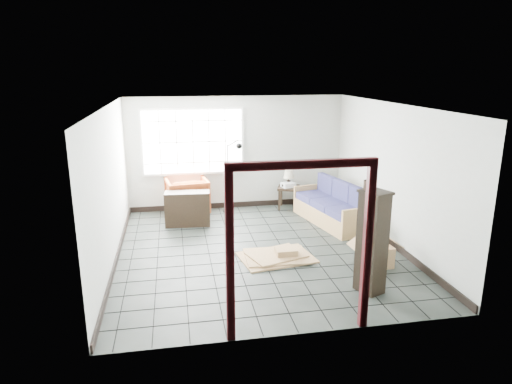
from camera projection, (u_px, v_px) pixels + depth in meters
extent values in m
plane|color=black|center=(259.00, 250.00, 8.30)|extent=(5.50, 5.50, 0.00)
cube|color=beige|center=(237.00, 153.00, 10.56)|extent=(5.00, 0.02, 2.60)
cube|color=beige|center=(302.00, 236.00, 5.35)|extent=(5.00, 0.02, 2.60)
cube|color=beige|center=(110.00, 187.00, 7.52)|extent=(0.02, 5.50, 2.60)
cube|color=beige|center=(392.00, 175.00, 8.39)|extent=(0.02, 5.50, 2.60)
cube|color=white|center=(259.00, 105.00, 7.61)|extent=(5.00, 5.50, 0.02)
cube|color=black|center=(237.00, 204.00, 10.87)|extent=(4.95, 0.03, 0.12)
cube|color=black|center=(117.00, 257.00, 7.85)|extent=(0.03, 5.45, 0.12)
cube|color=black|center=(386.00, 238.00, 8.71)|extent=(0.03, 5.45, 0.12)
cube|color=silver|center=(193.00, 142.00, 10.27)|extent=(2.32, 0.06, 1.52)
cube|color=white|center=(193.00, 142.00, 10.24)|extent=(2.20, 0.02, 1.40)
cube|color=#360C0F|center=(230.00, 259.00, 5.31)|extent=(0.10, 0.08, 2.10)
cube|color=#360C0F|center=(367.00, 249.00, 5.61)|extent=(0.10, 0.08, 2.10)
cube|color=#360C0F|center=(303.00, 164.00, 5.17)|extent=(1.80, 0.08, 0.10)
cube|color=#AF814F|center=(331.00, 215.00, 9.72)|extent=(1.16, 2.02, 0.34)
cube|color=#AF814F|center=(358.00, 223.00, 8.82)|extent=(0.75, 0.22, 0.61)
cube|color=#AF814F|center=(309.00, 198.00, 10.56)|extent=(0.75, 0.22, 0.61)
cube|color=#AF814F|center=(345.00, 198.00, 9.76)|extent=(0.49, 1.87, 0.66)
cube|color=#1C1E47|center=(348.00, 213.00, 9.10)|extent=(0.80, 0.74, 0.15)
cube|color=#1C1E47|center=(360.00, 200.00, 9.14)|extent=(0.26, 0.62, 0.49)
cube|color=#1C1E47|center=(331.00, 204.00, 9.65)|extent=(0.80, 0.74, 0.15)
cube|color=#1C1E47|center=(342.00, 193.00, 9.70)|extent=(0.26, 0.62, 0.49)
cube|color=#1C1E47|center=(316.00, 197.00, 10.21)|extent=(0.80, 0.74, 0.15)
cube|color=#1C1E47|center=(327.00, 186.00, 10.25)|extent=(0.26, 0.62, 0.49)
imported|color=#944515|center=(187.00, 194.00, 10.25)|extent=(1.00, 0.95, 0.92)
cube|color=black|center=(289.00, 188.00, 10.65)|extent=(0.62, 0.62, 0.06)
cube|color=black|center=(279.00, 200.00, 10.56)|extent=(0.06, 0.06, 0.48)
cube|color=black|center=(296.00, 201.00, 10.50)|extent=(0.06, 0.06, 0.48)
cube|color=black|center=(281.00, 196.00, 10.93)|extent=(0.06, 0.06, 0.48)
cube|color=black|center=(297.00, 197.00, 10.87)|extent=(0.06, 0.06, 0.48)
cylinder|color=black|center=(289.00, 183.00, 10.68)|extent=(0.12, 0.12, 0.13)
cylinder|color=black|center=(289.00, 178.00, 10.66)|extent=(0.03, 0.03, 0.09)
cone|color=beige|center=(289.00, 174.00, 10.63)|extent=(0.30, 0.30, 0.19)
cube|color=silver|center=(288.00, 185.00, 10.58)|extent=(0.35, 0.31, 0.11)
cylinder|color=black|center=(283.00, 186.00, 10.51)|extent=(0.04, 0.07, 0.06)
cylinder|color=black|center=(228.00, 211.00, 10.53)|extent=(0.32, 0.32, 0.03)
cylinder|color=black|center=(228.00, 178.00, 10.32)|extent=(0.03, 0.03, 1.53)
cylinder|color=black|center=(233.00, 143.00, 10.12)|extent=(0.26, 0.09, 0.14)
sphere|color=black|center=(239.00, 146.00, 10.14)|extent=(0.17, 0.17, 0.14)
cube|color=black|center=(188.00, 209.00, 9.54)|extent=(0.95, 0.43, 0.72)
cube|color=black|center=(188.00, 208.00, 9.53)|extent=(0.89, 0.38, 0.03)
cube|color=black|center=(372.00, 243.00, 6.59)|extent=(0.41, 0.46, 1.52)
cube|color=black|center=(376.00, 192.00, 6.39)|extent=(0.46, 0.51, 0.04)
cylinder|color=black|center=(370.00, 185.00, 6.42)|extent=(0.20, 0.20, 0.13)
cube|color=olive|center=(374.00, 265.00, 7.67)|extent=(0.54, 0.44, 0.02)
cube|color=black|center=(360.00, 257.00, 7.56)|extent=(0.05, 0.41, 0.35)
cube|color=olive|center=(388.00, 254.00, 7.68)|extent=(0.05, 0.41, 0.35)
cube|color=olive|center=(381.00, 260.00, 7.43)|extent=(0.51, 0.05, 0.35)
cube|color=olive|center=(369.00, 251.00, 7.81)|extent=(0.51, 0.05, 0.35)
cube|color=olive|center=(357.00, 244.00, 7.48)|extent=(0.22, 0.42, 0.14)
cube|color=olive|center=(393.00, 241.00, 7.64)|extent=(0.22, 0.42, 0.14)
cube|color=olive|center=(276.00, 257.00, 7.95)|extent=(1.37, 1.07, 0.03)
cube|color=olive|center=(276.00, 256.00, 7.94)|extent=(1.11, 0.84, 0.03)
cube|color=olive|center=(276.00, 255.00, 7.94)|extent=(1.09, 0.93, 0.03)
cube|color=olive|center=(286.00, 251.00, 7.91)|extent=(0.36, 0.29, 0.10)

